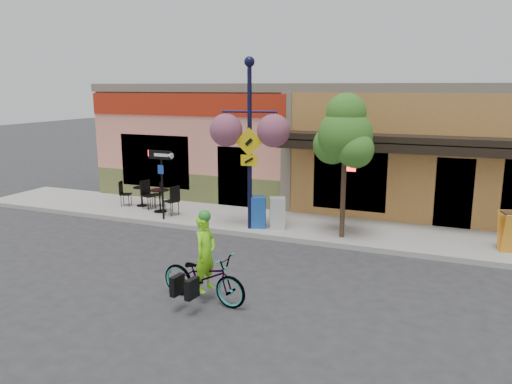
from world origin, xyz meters
TOP-DOWN VIEW (x-y plane):
  - ground at (0.00, 0.00)m, footprint 90.00×90.00m
  - sidewalk at (0.00, 2.00)m, footprint 24.00×3.00m
  - curb at (0.00, 0.55)m, footprint 24.00×0.12m
  - building at (0.00, 7.50)m, footprint 18.20×8.20m
  - bicycle at (-0.23, -3.97)m, footprint 2.08×0.94m
  - cyclist_rider at (-0.18, -3.97)m, footprint 0.45×0.63m
  - lamp_post at (-1.29, 0.94)m, footprint 1.74×1.03m
  - one_way_sign at (-4.32, 0.85)m, footprint 0.87×0.22m
  - cafe_set_left at (-6.06, 2.11)m, footprint 1.69×1.22m
  - cafe_set_right at (-4.95, 1.62)m, footprint 1.90×1.39m
  - newspaper_box_blue at (-1.08, 1.15)m, footprint 0.54×0.51m
  - newspaper_box_grey at (-0.51, 1.24)m, footprint 0.57×0.55m
  - street_tree at (1.51, 1.13)m, footprint 1.99×1.99m

SIDE VIEW (x-z plane):
  - ground at x=0.00m, z-range 0.00..0.00m
  - sidewalk at x=0.00m, z-range 0.00..0.15m
  - curb at x=0.00m, z-range 0.00..0.15m
  - bicycle at x=-0.23m, z-range 0.00..1.06m
  - cafe_set_left at x=-6.06m, z-range 0.15..1.06m
  - newspaper_box_grey at x=-0.51m, z-range 0.15..1.12m
  - newspaper_box_blue at x=-1.08m, z-range 0.15..1.12m
  - cafe_set_right at x=-4.95m, z-range 0.15..1.17m
  - cyclist_rider at x=-0.18m, z-range 0.00..1.61m
  - one_way_sign at x=-4.32m, z-range 0.15..2.41m
  - street_tree at x=1.51m, z-range 0.15..4.28m
  - building at x=0.00m, z-range 0.00..4.50m
  - lamp_post at x=-1.29m, z-range 0.15..5.25m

